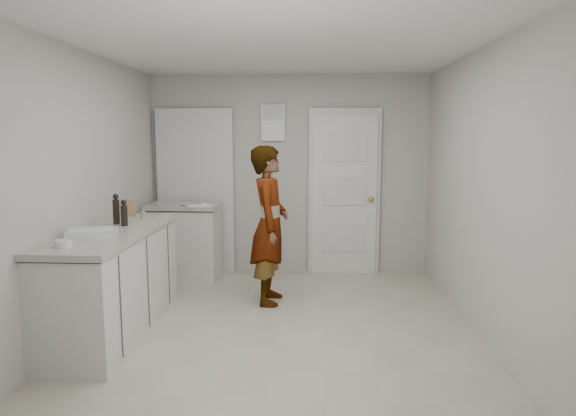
# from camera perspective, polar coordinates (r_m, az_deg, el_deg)

# --- Properties ---
(ground) EXTENTS (4.00, 4.00, 0.00)m
(ground) POSITION_cam_1_polar(r_m,az_deg,el_deg) (4.85, -0.98, -12.96)
(ground) COLOR #ADA891
(ground) RESTS_ON ground
(room_shell) EXTENTS (4.00, 4.00, 4.00)m
(room_shell) POSITION_cam_1_polar(r_m,az_deg,el_deg) (6.53, -1.42, 1.74)
(room_shell) COLOR #B8B4AE
(room_shell) RESTS_ON ground
(main_counter) EXTENTS (0.64, 1.96, 0.93)m
(main_counter) POSITION_cam_1_polar(r_m,az_deg,el_deg) (4.84, -18.74, -8.10)
(main_counter) COLOR silver
(main_counter) RESTS_ON ground
(side_counter) EXTENTS (0.84, 0.61, 0.93)m
(side_counter) POSITION_cam_1_polar(r_m,az_deg,el_deg) (6.40, -11.34, -3.95)
(side_counter) COLOR silver
(side_counter) RESTS_ON ground
(person) EXTENTS (0.40, 0.61, 1.64)m
(person) POSITION_cam_1_polar(r_m,az_deg,el_deg) (5.31, -2.06, -1.91)
(person) COLOR silver
(person) RESTS_ON ground
(cake_mix_box) EXTENTS (0.10, 0.05, 0.17)m
(cake_mix_box) POSITION_cam_1_polar(r_m,az_deg,el_deg) (5.45, -17.13, -0.02)
(cake_mix_box) COLOR olive
(cake_mix_box) RESTS_ON main_counter
(spice_jar) EXTENTS (0.05, 0.05, 0.07)m
(spice_jar) POSITION_cam_1_polar(r_m,az_deg,el_deg) (5.26, -15.83, -0.75)
(spice_jar) COLOR tan
(spice_jar) RESTS_ON main_counter
(oil_cruet_a) EXTENTS (0.06, 0.06, 0.24)m
(oil_cruet_a) POSITION_cam_1_polar(r_m,az_deg,el_deg) (4.88, -17.75, -0.56)
(oil_cruet_a) COLOR black
(oil_cruet_a) RESTS_ON main_counter
(oil_cruet_b) EXTENTS (0.06, 0.06, 0.28)m
(oil_cruet_b) POSITION_cam_1_polar(r_m,az_deg,el_deg) (5.00, -18.55, -0.16)
(oil_cruet_b) COLOR black
(oil_cruet_b) RESTS_ON main_counter
(baking_dish) EXTENTS (0.43, 0.36, 0.07)m
(baking_dish) POSITION_cam_1_polar(r_m,az_deg,el_deg) (4.41, -20.89, -2.68)
(baking_dish) COLOR silver
(baking_dish) RESTS_ON main_counter
(egg_bowl) EXTENTS (0.13, 0.13, 0.05)m
(egg_bowl) POSITION_cam_1_polar(r_m,az_deg,el_deg) (4.12, -23.72, -3.63)
(egg_bowl) COLOR silver
(egg_bowl) RESTS_ON main_counter
(papers) EXTENTS (0.42, 0.44, 0.01)m
(papers) POSITION_cam_1_polar(r_m,az_deg,el_deg) (6.17, -10.24, 0.38)
(papers) COLOR white
(papers) RESTS_ON side_counter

